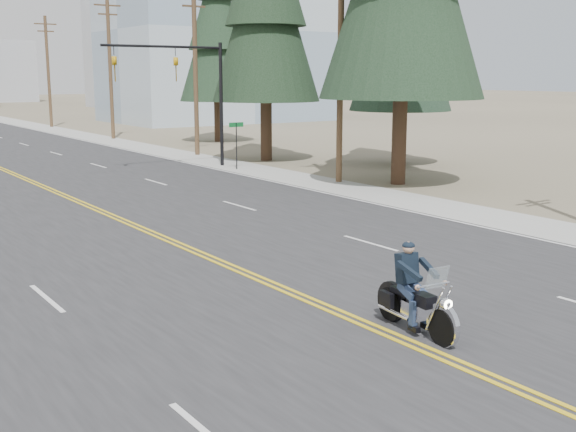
# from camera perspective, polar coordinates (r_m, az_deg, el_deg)

# --- Properties ---
(sidewalk_right) EXTENTS (3.00, 200.00, 0.01)m
(sidewalk_right) POSITION_cam_1_polar(r_m,az_deg,el_deg) (77.68, -18.88, 6.64)
(sidewalk_right) COLOR #A5A5A0
(sidewalk_right) RESTS_ON ground
(traffic_mast_right) EXTENTS (7.10, 0.26, 7.00)m
(traffic_mast_right) POSITION_cam_1_polar(r_m,az_deg,el_deg) (41.02, -7.84, 10.62)
(traffic_mast_right) COLOR black
(traffic_mast_right) RESTS_ON ground
(street_sign) EXTENTS (0.90, 0.06, 2.62)m
(street_sign) POSITION_cam_1_polar(r_m,az_deg,el_deg) (40.28, -4.10, 6.22)
(street_sign) COLOR black
(street_sign) RESTS_ON ground
(utility_pole_b) EXTENTS (2.20, 0.30, 11.50)m
(utility_pole_b) POSITION_cam_1_polar(r_m,az_deg,el_deg) (35.33, 4.16, 12.34)
(utility_pole_b) COLOR brown
(utility_pole_b) RESTS_ON ground
(utility_pole_c) EXTENTS (2.20, 0.30, 11.00)m
(utility_pole_c) POSITION_cam_1_polar(r_m,az_deg,el_deg) (47.97, -7.34, 11.63)
(utility_pole_c) COLOR brown
(utility_pole_c) RESTS_ON ground
(utility_pole_d) EXTENTS (2.20, 0.30, 11.50)m
(utility_pole_d) POSITION_cam_1_polar(r_m,az_deg,el_deg) (61.68, -13.88, 11.49)
(utility_pole_d) COLOR brown
(utility_pole_d) RESTS_ON ground
(utility_pole_e) EXTENTS (2.20, 0.30, 11.00)m
(utility_pole_e) POSITION_cam_1_polar(r_m,az_deg,el_deg) (77.79, -18.42, 10.90)
(utility_pole_e) COLOR brown
(utility_pole_e) RESTS_ON ground
(glass_building) EXTENTS (24.00, 16.00, 20.00)m
(glass_building) POSITION_cam_1_polar(r_m,az_deg,el_deg) (85.52, -5.59, 14.23)
(glass_building) COLOR #9EB5CC
(glass_building) RESTS_ON ground
(haze_bldg_c) EXTENTS (16.00, 12.00, 18.00)m
(haze_bldg_c) POSITION_cam_1_polar(r_m,az_deg,el_deg) (124.91, -11.44, 12.59)
(haze_bldg_c) COLOR #B7BCC6
(haze_bldg_c) RESTS_ON ground
(motorcyclist) EXTENTS (1.28, 2.46, 1.85)m
(motorcyclist) POSITION_cam_1_polar(r_m,az_deg,el_deg) (14.87, 10.14, -5.73)
(motorcyclist) COLOR black
(motorcyclist) RESTS_ON ground
(conifer_mid) EXTENTS (5.93, 5.93, 15.82)m
(conifer_mid) POSITION_cam_1_polar(r_m,az_deg,el_deg) (43.28, 9.05, 16.09)
(conifer_mid) COLOR #382619
(conifer_mid) RESTS_ON ground
(conifer_far) EXTENTS (5.98, 5.98, 16.02)m
(conifer_far) POSITION_cam_1_polar(r_m,az_deg,el_deg) (57.98, -5.64, 14.97)
(conifer_far) COLOR #382619
(conifer_far) RESTS_ON ground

